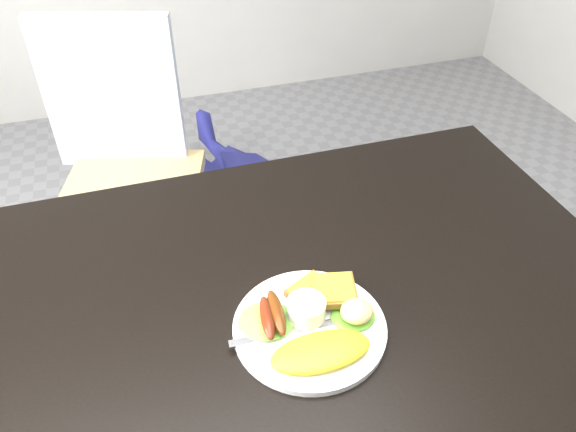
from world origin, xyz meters
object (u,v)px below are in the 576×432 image
at_px(dining_chair, 132,193).
at_px(plate, 310,328).
at_px(person, 250,81).
at_px(dining_table, 302,290).

xyz_separation_m(dining_chair, plate, (0.26, -0.89, 0.31)).
bearing_deg(person, dining_table, 66.72).
bearing_deg(dining_chair, plate, -57.09).
height_order(dining_chair, plate, plate).
bearing_deg(dining_table, dining_chair, 109.92).
relative_size(dining_table, plate, 4.70).
relative_size(dining_chair, person, 0.28).
relative_size(dining_table, person, 0.81).
distance_m(dining_chair, plate, 0.98).
bearing_deg(dining_chair, dining_table, -53.50).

